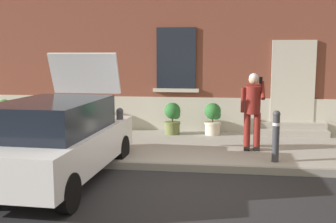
{
  "coord_description": "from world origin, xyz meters",
  "views": [
    {
      "loc": [
        0.63,
        -6.92,
        2.29
      ],
      "look_at": [
        -0.52,
        1.6,
        1.1
      ],
      "focal_mm": 43.8,
      "sensor_mm": 36.0,
      "label": 1
    }
  ],
  "objects_px": {
    "planter_olive": "(173,118)",
    "person_on_phone": "(253,107)",
    "hatchback_car_white": "(56,138)",
    "planter_cream": "(213,118)",
    "planter_terracotta": "(5,113)",
    "bollard_far_left": "(120,130)",
    "bollard_near_person": "(276,134)",
    "planter_charcoal": "(86,115)"
  },
  "relations": [
    {
      "from": "person_on_phone",
      "to": "planter_charcoal",
      "type": "relative_size",
      "value": 2.03
    },
    {
      "from": "planter_charcoal",
      "to": "planter_olive",
      "type": "height_order",
      "value": "same"
    },
    {
      "from": "planter_charcoal",
      "to": "planter_cream",
      "type": "xyz_separation_m",
      "value": [
        3.57,
        -0.08,
        0.0
      ]
    },
    {
      "from": "bollard_near_person",
      "to": "planter_cream",
      "type": "distance_m",
      "value": 3.0
    },
    {
      "from": "bollard_far_left",
      "to": "hatchback_car_white",
      "type": "bearing_deg",
      "value": -120.86
    },
    {
      "from": "planter_olive",
      "to": "person_on_phone",
      "type": "bearing_deg",
      "value": -40.93
    },
    {
      "from": "bollard_near_person",
      "to": "planter_terracotta",
      "type": "relative_size",
      "value": 1.22
    },
    {
      "from": "hatchback_car_white",
      "to": "planter_cream",
      "type": "bearing_deg",
      "value": 56.41
    },
    {
      "from": "planter_terracotta",
      "to": "planter_charcoal",
      "type": "bearing_deg",
      "value": -1.29
    },
    {
      "from": "hatchback_car_white",
      "to": "bollard_far_left",
      "type": "distance_m",
      "value": 1.61
    },
    {
      "from": "hatchback_car_white",
      "to": "planter_cream",
      "type": "distance_m",
      "value": 4.89
    },
    {
      "from": "planter_terracotta",
      "to": "planter_cream",
      "type": "bearing_deg",
      "value": -1.3
    },
    {
      "from": "hatchback_car_white",
      "to": "person_on_phone",
      "type": "relative_size",
      "value": 2.36
    },
    {
      "from": "person_on_phone",
      "to": "planter_terracotta",
      "type": "bearing_deg",
      "value": 162.71
    },
    {
      "from": "planter_cream",
      "to": "planter_charcoal",
      "type": "bearing_deg",
      "value": 178.68
    },
    {
      "from": "person_on_phone",
      "to": "planter_olive",
      "type": "relative_size",
      "value": 2.03
    },
    {
      "from": "bollard_near_person",
      "to": "planter_olive",
      "type": "relative_size",
      "value": 1.22
    },
    {
      "from": "bollard_near_person",
      "to": "planter_terracotta",
      "type": "xyz_separation_m",
      "value": [
        -7.38,
        2.83,
        -0.11
      ]
    },
    {
      "from": "hatchback_car_white",
      "to": "planter_terracotta",
      "type": "xyz_separation_m",
      "value": [
        -3.36,
        4.21,
        -0.19
      ]
    },
    {
      "from": "planter_terracotta",
      "to": "planter_charcoal",
      "type": "height_order",
      "value": "same"
    },
    {
      "from": "hatchback_car_white",
      "to": "bollard_far_left",
      "type": "bearing_deg",
      "value": 59.14
    },
    {
      "from": "bollard_near_person",
      "to": "planter_terracotta",
      "type": "distance_m",
      "value": 7.91
    },
    {
      "from": "planter_terracotta",
      "to": "planter_charcoal",
      "type": "distance_m",
      "value": 2.49
    },
    {
      "from": "planter_terracotta",
      "to": "planter_cream",
      "type": "xyz_separation_m",
      "value": [
        6.06,
        -0.14,
        0.0
      ]
    },
    {
      "from": "planter_charcoal",
      "to": "person_on_phone",
      "type": "bearing_deg",
      "value": -22.74
    },
    {
      "from": "hatchback_car_white",
      "to": "person_on_phone",
      "type": "bearing_deg",
      "value": 32.17
    },
    {
      "from": "hatchback_car_white",
      "to": "planter_olive",
      "type": "relative_size",
      "value": 4.79
    },
    {
      "from": "bollard_near_person",
      "to": "planter_charcoal",
      "type": "height_order",
      "value": "bollard_near_person"
    },
    {
      "from": "bollard_far_left",
      "to": "planter_terracotta",
      "type": "height_order",
      "value": "bollard_far_left"
    },
    {
      "from": "bollard_far_left",
      "to": "planter_olive",
      "type": "height_order",
      "value": "bollard_far_left"
    },
    {
      "from": "planter_terracotta",
      "to": "bollard_far_left",
      "type": "bearing_deg",
      "value": -34.13
    },
    {
      "from": "bollard_far_left",
      "to": "person_on_phone",
      "type": "bearing_deg",
      "value": 17.79
    },
    {
      "from": "planter_cream",
      "to": "bollard_near_person",
      "type": "bearing_deg",
      "value": -63.88
    },
    {
      "from": "hatchback_car_white",
      "to": "planter_terracotta",
      "type": "height_order",
      "value": "hatchback_car_white"
    },
    {
      "from": "bollard_near_person",
      "to": "planter_charcoal",
      "type": "xyz_separation_m",
      "value": [
        -4.89,
        2.78,
        -0.11
      ]
    },
    {
      "from": "planter_cream",
      "to": "planter_terracotta",
      "type": "bearing_deg",
      "value": 178.7
    },
    {
      "from": "person_on_phone",
      "to": "planter_charcoal",
      "type": "bearing_deg",
      "value": 155.49
    },
    {
      "from": "planter_charcoal",
      "to": "bollard_far_left",
      "type": "bearing_deg",
      "value": -58.64
    },
    {
      "from": "bollard_far_left",
      "to": "planter_charcoal",
      "type": "height_order",
      "value": "bollard_far_left"
    },
    {
      "from": "planter_charcoal",
      "to": "planter_olive",
      "type": "distance_m",
      "value": 2.49
    },
    {
      "from": "planter_terracotta",
      "to": "planter_cream",
      "type": "distance_m",
      "value": 6.06
    },
    {
      "from": "planter_terracotta",
      "to": "person_on_phone",
      "type": "bearing_deg",
      "value": -15.52
    }
  ]
}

